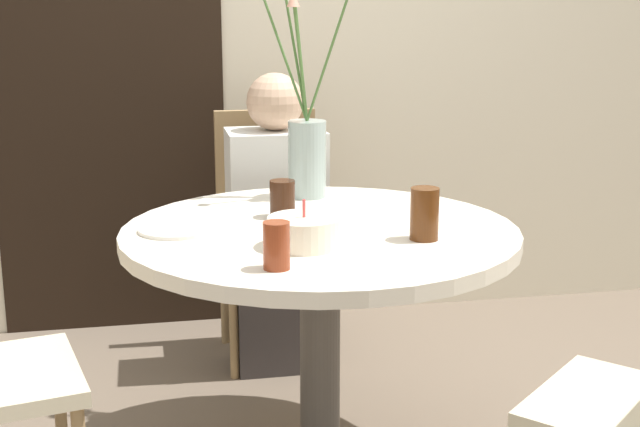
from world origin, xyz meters
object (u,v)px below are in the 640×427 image
(drink_glass_0, at_px, (282,199))
(person_boy, at_px, (277,233))
(chair_far_back, at_px, (270,219))
(drink_glass_1, at_px, (424,214))
(drink_glass_2, at_px, (276,246))
(birthday_cake, at_px, (304,232))
(side_plate, at_px, (177,229))
(flower_vase, at_px, (305,119))

(drink_glass_0, height_order, person_boy, person_boy)
(chair_far_back, bearing_deg, drink_glass_0, -95.66)
(chair_far_back, bearing_deg, drink_glass_1, -77.85)
(chair_far_back, relative_size, drink_glass_2, 8.28)
(birthday_cake, relative_size, drink_glass_0, 1.75)
(side_plate, xyz_separation_m, drink_glass_0, (0.30, 0.10, 0.05))
(birthday_cake, height_order, drink_glass_2, birthday_cake)
(flower_vase, distance_m, drink_glass_2, 0.78)
(drink_glass_1, xyz_separation_m, drink_glass_2, (-0.41, -0.18, -0.01))
(flower_vase, xyz_separation_m, side_plate, (-0.41, -0.35, -0.24))
(chair_far_back, distance_m, drink_glass_0, 0.84)
(flower_vase, bearing_deg, person_boy, 95.28)
(birthday_cake, bearing_deg, side_plate, 144.88)
(birthday_cake, xyz_separation_m, side_plate, (-0.30, 0.21, -0.03))
(chair_far_back, bearing_deg, drink_glass_2, -97.62)
(chair_far_back, distance_m, birthday_cake, 1.14)
(chair_far_back, xyz_separation_m, side_plate, (-0.37, -0.90, 0.21))
(birthday_cake, xyz_separation_m, drink_glass_2, (-0.09, -0.17, 0.02))
(drink_glass_1, height_order, drink_glass_2, drink_glass_1)
(birthday_cake, bearing_deg, person_boy, 85.85)
(side_plate, xyz_separation_m, drink_glass_1, (0.62, -0.21, 0.06))
(flower_vase, bearing_deg, drink_glass_0, -113.85)
(birthday_cake, height_order, flower_vase, flower_vase)
(chair_far_back, bearing_deg, birthday_cake, -93.89)
(side_plate, height_order, person_boy, person_boy)
(drink_glass_1, bearing_deg, person_boy, 104.51)
(drink_glass_0, height_order, drink_glass_2, drink_glass_2)
(chair_far_back, height_order, flower_vase, flower_vase)
(side_plate, bearing_deg, flower_vase, 40.54)
(side_plate, bearing_deg, person_boy, 63.11)
(birthday_cake, distance_m, drink_glass_0, 0.32)
(birthday_cake, height_order, drink_glass_1, drink_glass_1)
(drink_glass_2, xyz_separation_m, person_boy, (0.16, 1.12, -0.27))
(drink_glass_1, height_order, person_boy, person_boy)
(chair_far_back, height_order, drink_glass_1, chair_far_back)
(drink_glass_1, bearing_deg, drink_glass_2, -156.47)
(drink_glass_0, height_order, drink_glass_1, drink_glass_1)
(birthday_cake, xyz_separation_m, drink_glass_1, (0.31, 0.01, 0.03))
(drink_glass_0, relative_size, drink_glass_2, 0.95)
(chair_far_back, xyz_separation_m, person_boy, (0.00, -0.16, -0.01))
(chair_far_back, bearing_deg, flower_vase, -86.53)
(drink_glass_1, relative_size, person_boy, 0.13)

